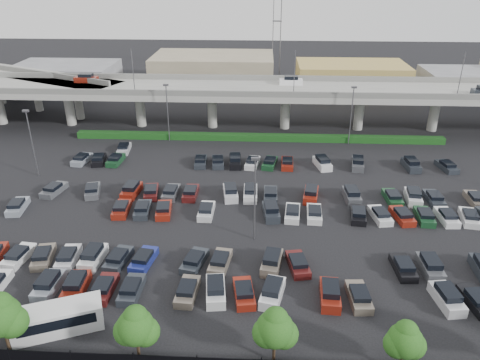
# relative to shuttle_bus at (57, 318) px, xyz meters

# --- Properties ---
(ground) EXTENTS (280.00, 280.00, 0.00)m
(ground) POSITION_rel_shuttle_bus_xyz_m (16.84, 23.78, -1.34)
(ground) COLOR black
(overpass) EXTENTS (150.00, 13.00, 15.80)m
(overpass) POSITION_rel_shuttle_bus_xyz_m (16.63, 55.79, 5.64)
(overpass) COLOR gray
(overpass) RESTS_ON ground
(on_ramp) EXTENTS (50.93, 30.13, 8.80)m
(on_ramp) POSITION_rel_shuttle_bus_xyz_m (-35.27, 66.83, 5.52)
(on_ramp) COLOR gray
(on_ramp) RESTS_ON ground
(hedge) EXTENTS (66.00, 1.60, 1.10)m
(hedge) POSITION_rel_shuttle_bus_xyz_m (16.84, 48.78, -0.79)
(hedge) COLOR #123D14
(hedge) RESTS_ON ground
(tree_row) EXTENTS (65.07, 3.66, 5.94)m
(tree_row) POSITION_rel_shuttle_bus_xyz_m (17.54, -2.75, 2.18)
(tree_row) COLOR #332316
(tree_row) RESTS_ON ground
(shuttle_bus) EXTENTS (8.06, 5.25, 2.45)m
(shuttle_bus) POSITION_rel_shuttle_bus_xyz_m (0.00, 0.00, 0.00)
(shuttle_bus) COLOR silver
(shuttle_bus) RESTS_ON ground
(parked_cars) EXTENTS (63.11, 41.63, 1.67)m
(parked_cars) POSITION_rel_shuttle_bus_xyz_m (16.66, 19.09, -0.72)
(parked_cars) COLOR maroon
(parked_cars) RESTS_ON ground
(light_poles) EXTENTS (66.90, 48.38, 10.30)m
(light_poles) POSITION_rel_shuttle_bus_xyz_m (12.71, 25.78, 4.90)
(light_poles) COLOR #515056
(light_poles) RESTS_ON ground
(distant_buildings) EXTENTS (138.00, 24.00, 9.00)m
(distant_buildings) POSITION_rel_shuttle_bus_xyz_m (29.21, 85.59, 2.41)
(distant_buildings) COLOR slate
(distant_buildings) RESTS_ON ground
(comm_tower) EXTENTS (2.40, 2.40, 30.00)m
(comm_tower) POSITION_rel_shuttle_bus_xyz_m (20.84, 97.78, 14.28)
(comm_tower) COLOR #515056
(comm_tower) RESTS_ON ground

